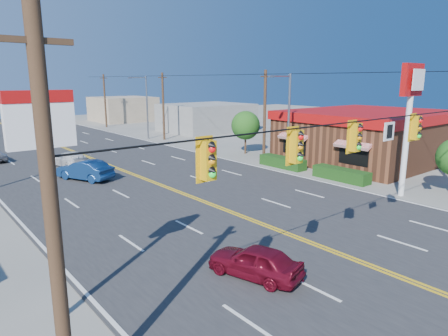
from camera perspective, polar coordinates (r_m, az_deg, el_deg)
ground at (r=18.00m, az=19.18°, el=-12.84°), size 160.00×160.00×0.00m
road at (r=32.41m, az=-12.36°, el=-1.13°), size 20.00×120.00×0.06m
signal_span at (r=16.48m, az=20.16°, el=2.62°), size 24.32×0.34×9.00m
kfc at (r=39.94m, az=19.84°, el=4.37°), size 16.30×12.40×4.70m
kfc_pylon at (r=28.01m, az=25.02°, el=8.36°), size 2.20×0.36×8.50m
pizza_hut_sign at (r=12.79m, az=-24.34°, el=0.98°), size 1.90×0.30×6.85m
streetlight_se at (r=33.54m, az=9.01°, el=7.22°), size 2.55×0.25×8.00m
streetlight_ne at (r=52.58m, az=-11.14°, el=8.99°), size 2.55×0.25×8.00m
utility_pole_near at (r=37.31m, az=5.82°, el=7.34°), size 0.28×0.28×8.40m
utility_pole_mid at (r=51.56m, az=-8.67°, el=8.66°), size 0.28×0.28×8.40m
utility_pole_far at (r=67.62m, az=-16.64°, el=9.16°), size 0.28×0.28×8.40m
tree_kfc_rear at (r=41.20m, az=3.10°, el=6.10°), size 2.94×2.94×4.41m
bld_east_mid at (r=60.50m, az=-2.53°, el=7.24°), size 12.00×10.00×4.00m
bld_east_far at (r=77.81m, az=-14.24°, el=8.18°), size 10.00×10.00×4.40m
car_magenta at (r=15.76m, az=4.44°, el=-13.33°), size 2.51×4.01×1.27m
car_blue at (r=32.04m, az=-19.25°, el=-0.37°), size 3.31×4.84×1.51m
car_white at (r=37.36m, az=-21.12°, el=1.11°), size 2.37×4.82×1.35m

